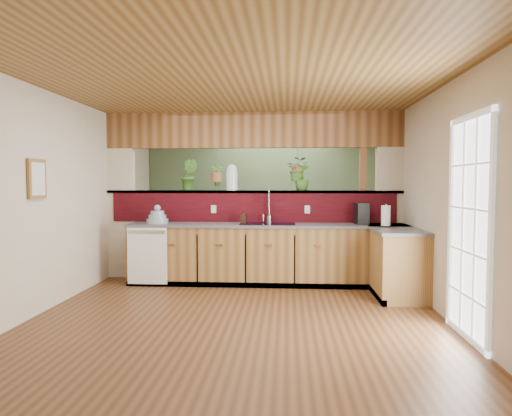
# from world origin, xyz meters

# --- Properties ---
(ground) EXTENTS (4.60, 7.00, 0.01)m
(ground) POSITION_xyz_m (0.00, 0.00, 0.00)
(ground) COLOR #523119
(ground) RESTS_ON ground
(ceiling) EXTENTS (4.60, 7.00, 0.01)m
(ceiling) POSITION_xyz_m (0.00, 0.00, 2.60)
(ceiling) COLOR brown
(ceiling) RESTS_ON ground
(wall_back) EXTENTS (4.60, 0.02, 2.60)m
(wall_back) POSITION_xyz_m (0.00, 3.50, 1.30)
(wall_back) COLOR beige
(wall_back) RESTS_ON ground
(wall_front) EXTENTS (4.60, 0.02, 2.60)m
(wall_front) POSITION_xyz_m (0.00, -3.50, 1.30)
(wall_front) COLOR beige
(wall_front) RESTS_ON ground
(wall_left) EXTENTS (0.02, 7.00, 2.60)m
(wall_left) POSITION_xyz_m (-2.30, 0.00, 1.30)
(wall_left) COLOR beige
(wall_left) RESTS_ON ground
(wall_right) EXTENTS (0.02, 7.00, 2.60)m
(wall_right) POSITION_xyz_m (2.30, 0.00, 1.30)
(wall_right) COLOR beige
(wall_right) RESTS_ON ground
(pass_through_partition) EXTENTS (4.60, 0.21, 2.60)m
(pass_through_partition) POSITION_xyz_m (0.03, 1.35, 1.19)
(pass_through_partition) COLOR beige
(pass_through_partition) RESTS_ON ground
(pass_through_ledge) EXTENTS (4.60, 0.21, 0.04)m
(pass_through_ledge) POSITION_xyz_m (0.00, 1.35, 1.37)
(pass_through_ledge) COLOR brown
(pass_through_ledge) RESTS_ON ground
(header_beam) EXTENTS (4.60, 0.15, 0.55)m
(header_beam) POSITION_xyz_m (0.00, 1.35, 2.33)
(header_beam) COLOR brown
(header_beam) RESTS_ON ground
(sage_backwall) EXTENTS (4.55, 0.02, 2.55)m
(sage_backwall) POSITION_xyz_m (0.00, 3.48, 1.30)
(sage_backwall) COLOR #536D4A
(sage_backwall) RESTS_ON ground
(countertop) EXTENTS (4.14, 1.52, 0.90)m
(countertop) POSITION_xyz_m (0.84, 0.87, 0.45)
(countertop) COLOR brown
(countertop) RESTS_ON ground
(dishwasher) EXTENTS (0.58, 0.03, 0.82)m
(dishwasher) POSITION_xyz_m (-1.48, 0.66, 0.46)
(dishwasher) COLOR white
(dishwasher) RESTS_ON ground
(navy_sink) EXTENTS (0.82, 0.50, 0.18)m
(navy_sink) POSITION_xyz_m (0.25, 0.98, 0.82)
(navy_sink) COLOR black
(navy_sink) RESTS_ON countertop
(french_door) EXTENTS (0.06, 1.02, 2.16)m
(french_door) POSITION_xyz_m (2.27, -1.30, 1.05)
(french_door) COLOR white
(french_door) RESTS_ON ground
(framed_print) EXTENTS (0.04, 0.35, 0.45)m
(framed_print) POSITION_xyz_m (-2.27, -0.80, 1.55)
(framed_print) COLOR brown
(framed_print) RESTS_ON wall_left
(faucet) EXTENTS (0.22, 0.22, 0.49)m
(faucet) POSITION_xyz_m (0.27, 1.13, 1.16)
(faucet) COLOR #B7B7B2
(faucet) RESTS_ON countertop
(dish_stack) EXTENTS (0.32, 0.32, 0.28)m
(dish_stack) POSITION_xyz_m (-1.40, 0.94, 0.99)
(dish_stack) COLOR #8797AE
(dish_stack) RESTS_ON countertop
(soap_dispenser) EXTENTS (0.09, 0.09, 0.18)m
(soap_dispenser) POSITION_xyz_m (-0.11, 1.07, 0.99)
(soap_dispenser) COLOR #3C2515
(soap_dispenser) RESTS_ON countertop
(coffee_maker) EXTENTS (0.17, 0.28, 0.31)m
(coffee_maker) POSITION_xyz_m (1.63, 0.99, 1.04)
(coffee_maker) COLOR black
(coffee_maker) RESTS_ON countertop
(paper_towel) EXTENTS (0.15, 0.15, 0.32)m
(paper_towel) POSITION_xyz_m (1.89, 0.58, 1.04)
(paper_towel) COLOR black
(paper_towel) RESTS_ON countertop
(glass_jar) EXTENTS (0.18, 0.18, 0.41)m
(glass_jar) POSITION_xyz_m (-0.33, 1.35, 1.59)
(glass_jar) COLOR silver
(glass_jar) RESTS_ON pass_through_ledge
(ledge_plant_left) EXTENTS (0.29, 0.25, 0.48)m
(ledge_plant_left) POSITION_xyz_m (-1.00, 1.35, 1.63)
(ledge_plant_left) COLOR #356723
(ledge_plant_left) RESTS_ON pass_through_ledge
(ledge_plant_right) EXTENTS (0.31, 0.31, 0.42)m
(ledge_plant_right) POSITION_xyz_m (0.77, 1.35, 1.60)
(ledge_plant_right) COLOR #356723
(ledge_plant_right) RESTS_ON pass_through_ledge
(hanging_plant_a) EXTENTS (0.20, 0.17, 0.53)m
(hanging_plant_a) POSITION_xyz_m (-0.57, 1.35, 1.75)
(hanging_plant_a) COLOR brown
(hanging_plant_a) RESTS_ON header_beam
(hanging_plant_b) EXTENTS (0.36, 0.32, 0.47)m
(hanging_plant_b) POSITION_xyz_m (0.70, 1.35, 1.87)
(hanging_plant_b) COLOR brown
(hanging_plant_b) RESTS_ON header_beam
(shelving_console) EXTENTS (1.54, 0.65, 1.00)m
(shelving_console) POSITION_xyz_m (-0.80, 3.25, 0.50)
(shelving_console) COLOR black
(shelving_console) RESTS_ON ground
(shelf_plant_a) EXTENTS (0.26, 0.21, 0.42)m
(shelf_plant_a) POSITION_xyz_m (-1.38, 3.25, 1.21)
(shelf_plant_a) COLOR #356723
(shelf_plant_a) RESTS_ON shelving_console
(shelf_plant_b) EXTENTS (0.27, 0.27, 0.42)m
(shelf_plant_b) POSITION_xyz_m (-0.52, 3.25, 1.21)
(shelf_plant_b) COLOR #356723
(shelf_plant_b) RESTS_ON shelving_console
(floor_plant) EXTENTS (0.83, 0.75, 0.82)m
(floor_plant) POSITION_xyz_m (0.62, 2.05, 0.41)
(floor_plant) COLOR #356723
(floor_plant) RESTS_ON ground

